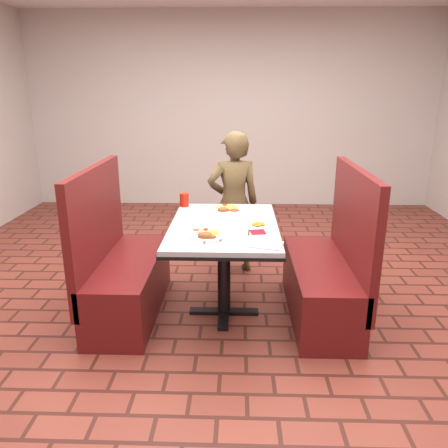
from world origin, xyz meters
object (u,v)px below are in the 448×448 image
(far_dinner_plate, at_px, (227,208))
(red_tumbler, at_px, (184,200))
(booth_bench_right, at_px, (327,277))
(diner_person, at_px, (233,204))
(near_dinner_plate, at_px, (207,233))
(plantain_plate, at_px, (259,225))
(dining_table, at_px, (224,236))
(booth_bench_left, at_px, (123,274))

(far_dinner_plate, bearing_deg, red_tumbler, 158.46)
(booth_bench_right, xyz_separation_m, red_tumbler, (-1.16, 0.51, 0.48))
(diner_person, distance_m, near_dinner_plate, 1.20)
(diner_person, height_order, red_tumbler, diner_person)
(booth_bench_right, relative_size, red_tumbler, 10.40)
(plantain_plate, bearing_deg, dining_table, 168.97)
(near_dinner_plate, distance_m, red_tumbler, 0.85)
(near_dinner_plate, bearing_deg, plantain_plate, 34.80)
(booth_bench_left, relative_size, plantain_plate, 7.27)
(far_dinner_plate, xyz_separation_m, red_tumbler, (-0.38, 0.15, 0.03))
(red_tumbler, bearing_deg, near_dinner_plate, -72.76)
(red_tumbler, bearing_deg, diner_person, 41.51)
(plantain_plate, bearing_deg, near_dinner_plate, -145.20)
(red_tumbler, bearing_deg, booth_bench_right, -23.79)
(booth_bench_right, distance_m, far_dinner_plate, 0.97)
(booth_bench_left, bearing_deg, near_dinner_plate, -23.77)
(booth_bench_right, height_order, far_dinner_plate, booth_bench_right)
(far_dinner_plate, bearing_deg, plantain_plate, -59.55)
(diner_person, xyz_separation_m, plantain_plate, (0.20, -0.93, 0.08))
(far_dinner_plate, relative_size, red_tumbler, 2.49)
(diner_person, distance_m, plantain_plate, 0.96)
(far_dinner_plate, relative_size, plantain_plate, 1.74)
(dining_table, height_order, far_dinner_plate, far_dinner_plate)
(near_dinner_plate, xyz_separation_m, red_tumbler, (-0.25, 0.82, 0.03))
(booth_bench_left, distance_m, booth_bench_right, 1.60)
(far_dinner_plate, distance_m, red_tumbler, 0.41)
(dining_table, relative_size, booth_bench_left, 1.01)
(booth_bench_right, distance_m, near_dinner_plate, 1.05)
(red_tumbler, bearing_deg, plantain_plate, -42.22)
(booth_bench_right, bearing_deg, red_tumbler, 156.21)
(booth_bench_left, xyz_separation_m, plantain_plate, (1.06, -0.05, 0.43))
(dining_table, distance_m, booth_bench_right, 0.86)
(far_dinner_plate, distance_m, plantain_plate, 0.48)
(dining_table, relative_size, diner_person, 0.89)
(booth_bench_left, xyz_separation_m, far_dinner_plate, (0.81, 0.36, 0.45))
(booth_bench_right, bearing_deg, dining_table, 180.00)
(dining_table, xyz_separation_m, diner_person, (0.06, 0.88, 0.03))
(plantain_plate, distance_m, red_tumbler, 0.84)
(near_dinner_plate, bearing_deg, red_tumbler, 107.24)
(dining_table, distance_m, far_dinner_plate, 0.38)
(diner_person, bearing_deg, near_dinner_plate, 68.52)
(booth_bench_right, relative_size, diner_person, 0.88)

